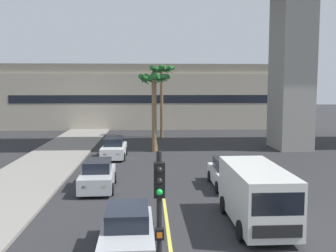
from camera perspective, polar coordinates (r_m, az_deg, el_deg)
lane_stripe_center at (r=25.49m, az=-1.09°, el=-6.78°), size 0.14×56.00×0.01m
pier_building_backdrop at (r=53.01m, az=-2.00°, el=4.24°), size 39.35×8.04×8.19m
car_queue_front at (r=21.92m, az=-10.05°, el=-7.06°), size 1.93×4.15×1.56m
car_queue_second at (r=22.29m, az=8.65°, el=-6.82°), size 1.85×4.11×1.56m
car_queue_third at (r=30.85m, az=-7.75°, el=-3.24°), size 1.86×4.11×1.56m
car_queue_fourth at (r=13.73m, az=-5.83°, el=-14.99°), size 1.92×4.14×1.56m
delivery_van at (r=16.41m, az=12.53°, el=-9.52°), size 2.20×5.27×2.36m
traffic_light_median_near at (r=8.86m, az=-1.25°, el=-13.21°), size 0.24×0.37×4.20m
palm_tree_near_median at (r=33.06m, az=-2.03°, el=5.52°), size 2.72×2.76×6.63m
palm_tree_mid_median at (r=42.14m, az=-0.94°, el=7.08°), size 2.79×2.84×7.72m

